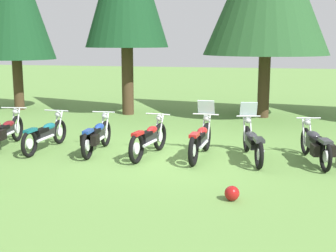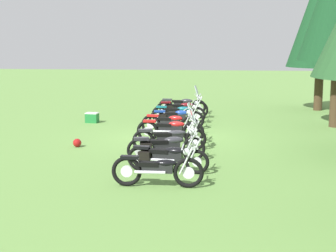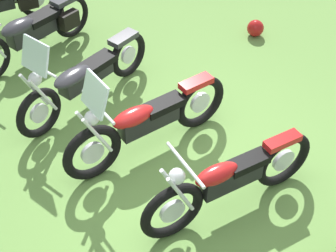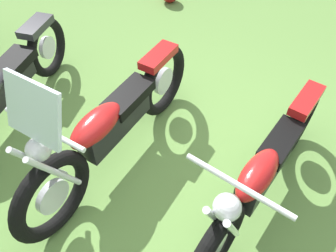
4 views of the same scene
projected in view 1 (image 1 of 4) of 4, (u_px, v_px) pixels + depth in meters
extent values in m
plane|color=#608C42|center=(173.00, 156.00, 11.74)|extent=(80.00, 80.00, 0.00)
torus|color=black|center=(17.00, 128.00, 13.45)|extent=(0.21, 0.77, 0.76)
cylinder|color=silver|center=(17.00, 128.00, 13.45)|extent=(0.09, 0.30, 0.30)
cube|color=black|center=(6.00, 130.00, 12.65)|extent=(0.31, 0.81, 0.23)
ellipsoid|color=maroon|center=(9.00, 124.00, 12.84)|extent=(0.33, 0.60, 0.18)
cube|color=black|center=(2.00, 128.00, 12.41)|extent=(0.31, 0.56, 0.10)
cylinder|color=silver|center=(13.00, 119.00, 13.35)|extent=(0.09, 0.34, 0.65)
cylinder|color=silver|center=(18.00, 119.00, 13.34)|extent=(0.09, 0.34, 0.65)
cylinder|color=silver|center=(14.00, 108.00, 13.20)|extent=(0.74, 0.15, 0.04)
sphere|color=silver|center=(15.00, 111.00, 13.31)|extent=(0.19, 0.19, 0.17)
cylinder|color=silver|center=(7.00, 135.00, 12.48)|extent=(0.20, 0.80, 0.08)
cube|color=black|center=(2.00, 135.00, 12.05)|extent=(0.19, 0.34, 0.26)
torus|color=black|center=(60.00, 132.00, 13.12)|extent=(0.13, 0.70, 0.70)
cylinder|color=silver|center=(60.00, 132.00, 13.12)|extent=(0.06, 0.27, 0.27)
torus|color=black|center=(29.00, 144.00, 11.59)|extent=(0.13, 0.70, 0.70)
cylinder|color=silver|center=(29.00, 144.00, 11.59)|extent=(0.06, 0.27, 0.27)
cube|color=black|center=(45.00, 133.00, 12.34)|extent=(0.20, 0.80, 0.24)
ellipsoid|color=#14606B|center=(49.00, 127.00, 12.52)|extent=(0.23, 0.57, 0.19)
cube|color=black|center=(41.00, 131.00, 12.11)|extent=(0.22, 0.54, 0.10)
cube|color=#14606B|center=(30.00, 130.00, 11.61)|extent=(0.17, 0.45, 0.08)
cylinder|color=silver|center=(56.00, 122.00, 13.03)|extent=(0.06, 0.34, 0.65)
cylinder|color=silver|center=(60.00, 122.00, 13.00)|extent=(0.06, 0.34, 0.65)
cylinder|color=silver|center=(56.00, 111.00, 12.87)|extent=(0.73, 0.06, 0.04)
sphere|color=silver|center=(58.00, 114.00, 12.98)|extent=(0.18, 0.18, 0.17)
cylinder|color=silver|center=(46.00, 138.00, 12.16)|extent=(0.11, 0.80, 0.08)
torus|color=black|center=(106.00, 134.00, 12.80)|extent=(0.13, 0.73, 0.72)
cylinder|color=silver|center=(106.00, 134.00, 12.80)|extent=(0.06, 0.28, 0.28)
torus|color=black|center=(87.00, 145.00, 11.36)|extent=(0.13, 0.73, 0.72)
cylinder|color=silver|center=(87.00, 145.00, 11.36)|extent=(0.06, 0.28, 0.28)
cube|color=black|center=(97.00, 135.00, 12.06)|extent=(0.21, 0.74, 0.27)
ellipsoid|color=navy|center=(99.00, 127.00, 12.23)|extent=(0.24, 0.53, 0.21)
cube|color=black|center=(94.00, 131.00, 11.84)|extent=(0.22, 0.50, 0.10)
cube|color=navy|center=(88.00, 131.00, 11.38)|extent=(0.18, 0.45, 0.08)
cylinder|color=silver|center=(102.00, 123.00, 12.70)|extent=(0.06, 0.34, 0.65)
cylinder|color=silver|center=(107.00, 124.00, 12.67)|extent=(0.06, 0.34, 0.65)
cylinder|color=silver|center=(104.00, 112.00, 12.55)|extent=(0.63, 0.06, 0.04)
sphere|color=silver|center=(105.00, 116.00, 12.66)|extent=(0.18, 0.18, 0.17)
cylinder|color=silver|center=(99.00, 140.00, 11.90)|extent=(0.11, 0.74, 0.08)
cube|color=black|center=(85.00, 140.00, 11.56)|extent=(0.15, 0.33, 0.26)
cube|color=black|center=(95.00, 140.00, 11.51)|extent=(0.15, 0.33, 0.26)
torus|color=black|center=(160.00, 137.00, 12.34)|extent=(0.22, 0.75, 0.75)
cylinder|color=silver|center=(160.00, 137.00, 12.34)|extent=(0.09, 0.29, 0.29)
torus|color=black|center=(136.00, 148.00, 10.99)|extent=(0.22, 0.75, 0.75)
cylinder|color=silver|center=(136.00, 148.00, 10.99)|extent=(0.09, 0.29, 0.29)
cube|color=black|center=(149.00, 138.00, 11.65)|extent=(0.28, 0.75, 0.26)
ellipsoid|color=#B21919|center=(152.00, 130.00, 11.80)|extent=(0.29, 0.55, 0.20)
cube|color=black|center=(145.00, 134.00, 11.44)|extent=(0.27, 0.51, 0.10)
cube|color=#B21919|center=(138.00, 134.00, 11.00)|extent=(0.22, 0.46, 0.08)
cylinder|color=silver|center=(157.00, 126.00, 12.26)|extent=(0.10, 0.34, 0.65)
cylinder|color=silver|center=(161.00, 126.00, 12.21)|extent=(0.10, 0.34, 0.65)
cylinder|color=silver|center=(158.00, 114.00, 12.10)|extent=(0.68, 0.14, 0.04)
sphere|color=silver|center=(159.00, 118.00, 12.20)|extent=(0.19, 0.19, 0.17)
cylinder|color=silver|center=(150.00, 143.00, 11.48)|extent=(0.19, 0.74, 0.08)
torus|color=black|center=(206.00, 137.00, 12.27)|extent=(0.16, 0.77, 0.76)
cylinder|color=silver|center=(206.00, 137.00, 12.27)|extent=(0.07, 0.29, 0.29)
torus|color=black|center=(193.00, 150.00, 10.76)|extent=(0.16, 0.77, 0.76)
cylinder|color=silver|center=(193.00, 150.00, 10.76)|extent=(0.07, 0.29, 0.29)
cube|color=black|center=(200.00, 139.00, 11.49)|extent=(0.24, 0.80, 0.25)
ellipsoid|color=#B21919|center=(202.00, 131.00, 11.67)|extent=(0.28, 0.57, 0.20)
cube|color=black|center=(199.00, 136.00, 11.26)|extent=(0.26, 0.54, 0.10)
cube|color=#B21919|center=(194.00, 135.00, 10.77)|extent=(0.21, 0.45, 0.08)
cylinder|color=silver|center=(203.00, 126.00, 12.17)|extent=(0.06, 0.34, 0.65)
cylinder|color=silver|center=(209.00, 127.00, 12.13)|extent=(0.06, 0.34, 0.65)
cylinder|color=silver|center=(206.00, 114.00, 12.02)|extent=(0.69, 0.07, 0.04)
sphere|color=silver|center=(206.00, 118.00, 12.12)|extent=(0.18, 0.18, 0.17)
cylinder|color=silver|center=(204.00, 144.00, 11.31)|extent=(0.12, 0.79, 0.08)
cube|color=silver|center=(206.00, 107.00, 12.00)|extent=(0.45, 0.18, 0.39)
torus|color=black|center=(247.00, 139.00, 12.18)|extent=(0.25, 0.71, 0.70)
cylinder|color=silver|center=(247.00, 139.00, 12.18)|extent=(0.11, 0.27, 0.27)
torus|color=black|center=(259.00, 154.00, 10.51)|extent=(0.25, 0.71, 0.70)
cylinder|color=silver|center=(259.00, 154.00, 10.51)|extent=(0.11, 0.27, 0.27)
cube|color=black|center=(253.00, 142.00, 11.33)|extent=(0.40, 0.87, 0.21)
ellipsoid|color=#2D2D33|center=(251.00, 135.00, 11.53)|extent=(0.40, 0.64, 0.17)
cube|color=black|center=(254.00, 140.00, 11.08)|extent=(0.38, 0.60, 0.10)
cube|color=#2D2D33|center=(259.00, 140.00, 10.53)|extent=(0.30, 0.47, 0.08)
cylinder|color=silver|center=(244.00, 128.00, 12.06)|extent=(0.11, 0.34, 0.65)
cylinder|color=silver|center=(251.00, 128.00, 12.06)|extent=(0.11, 0.34, 0.65)
cylinder|color=silver|center=(248.00, 116.00, 11.92)|extent=(0.61, 0.17, 0.04)
sphere|color=silver|center=(248.00, 120.00, 12.03)|extent=(0.20, 0.20, 0.17)
cylinder|color=silver|center=(260.00, 147.00, 11.16)|extent=(0.26, 0.84, 0.08)
cube|color=silver|center=(249.00, 109.00, 11.91)|extent=(0.46, 0.24, 0.39)
torus|color=black|center=(306.00, 141.00, 11.86)|extent=(0.23, 0.71, 0.71)
cylinder|color=silver|center=(306.00, 141.00, 11.86)|extent=(0.11, 0.28, 0.28)
torus|color=black|center=(326.00, 157.00, 10.29)|extent=(0.23, 0.71, 0.71)
cylinder|color=silver|center=(326.00, 157.00, 10.29)|extent=(0.11, 0.28, 0.28)
cube|color=black|center=(315.00, 144.00, 11.05)|extent=(0.40, 0.82, 0.26)
ellipsoid|color=#2D2D33|center=(313.00, 135.00, 11.24)|extent=(0.41, 0.61, 0.20)
cube|color=black|center=(318.00, 140.00, 10.81)|extent=(0.38, 0.57, 0.10)
cube|color=#2D2D33|center=(325.00, 141.00, 10.31)|extent=(0.30, 0.48, 0.08)
cylinder|color=silver|center=(303.00, 130.00, 11.75)|extent=(0.11, 0.34, 0.65)
cylinder|color=silver|center=(310.00, 130.00, 11.74)|extent=(0.11, 0.34, 0.65)
cylinder|color=silver|center=(309.00, 118.00, 11.60)|extent=(0.61, 0.16, 0.04)
sphere|color=silver|center=(307.00, 122.00, 11.72)|extent=(0.20, 0.20, 0.17)
cylinder|color=silver|center=(323.00, 149.00, 10.90)|extent=(0.24, 0.79, 0.08)
cube|color=black|center=(315.00, 150.00, 10.47)|extent=(0.20, 0.34, 0.26)
cube|color=black|center=(331.00, 150.00, 10.47)|extent=(0.20, 0.34, 0.26)
cylinder|color=#42301E|center=(18.00, 85.00, 19.54)|extent=(0.42, 0.42, 2.16)
cylinder|color=#42301E|center=(128.00, 81.00, 18.24)|extent=(0.47, 0.47, 2.67)
cylinder|color=#42301E|center=(264.00, 86.00, 17.54)|extent=(0.45, 0.45, 2.40)
sphere|color=maroon|center=(232.00, 193.00, 8.46)|extent=(0.28, 0.28, 0.28)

